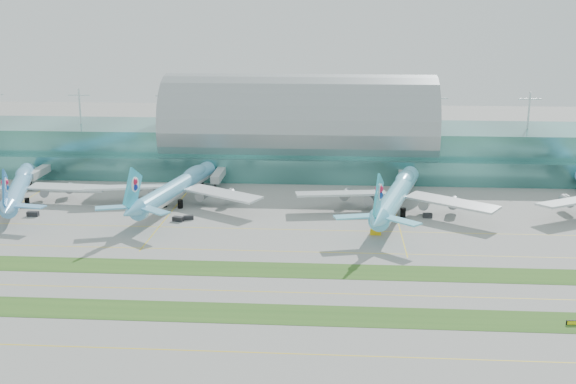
# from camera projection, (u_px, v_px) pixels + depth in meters

# --- Properties ---
(ground) EXTENTS (700.00, 700.00, 0.00)m
(ground) POSITION_uv_depth(u_px,v_px,m) (274.00, 273.00, 201.89)
(ground) COLOR gray
(ground) RESTS_ON ground
(terminal) EXTENTS (340.00, 69.10, 36.00)m
(terminal) POSITION_uv_depth(u_px,v_px,m) (299.00, 139.00, 322.60)
(terminal) COLOR #3D7A75
(terminal) RESTS_ON ground
(grass_strip_near) EXTENTS (420.00, 12.00, 0.08)m
(grass_strip_near) POSITION_uv_depth(u_px,v_px,m) (264.00, 314.00, 174.85)
(grass_strip_near) COLOR #2D591E
(grass_strip_near) RESTS_ON ground
(grass_strip_far) EXTENTS (420.00, 12.00, 0.08)m
(grass_strip_far) POSITION_uv_depth(u_px,v_px,m) (275.00, 270.00, 203.81)
(grass_strip_far) COLOR #2D591E
(grass_strip_far) RESTS_ON ground
(taxiline_a) EXTENTS (420.00, 0.35, 0.01)m
(taxiline_a) POSITION_uv_depth(u_px,v_px,m) (255.00, 352.00, 155.55)
(taxiline_a) COLOR yellow
(taxiline_a) RESTS_ON ground
(taxiline_b) EXTENTS (420.00, 0.35, 0.01)m
(taxiline_b) POSITION_uv_depth(u_px,v_px,m) (270.00, 292.00, 188.37)
(taxiline_b) COLOR yellow
(taxiline_b) RESTS_ON ground
(taxiline_c) EXTENTS (420.00, 0.35, 0.01)m
(taxiline_c) POSITION_uv_depth(u_px,v_px,m) (280.00, 251.00, 219.26)
(taxiline_c) COLOR yellow
(taxiline_c) RESTS_ON ground
(taxiline_d) EXTENTS (420.00, 0.35, 0.01)m
(taxiline_d) POSITION_uv_depth(u_px,v_px,m) (285.00, 229.00, 240.49)
(taxiline_d) COLOR yellow
(taxiline_d) RESTS_ON ground
(airliner_a) EXTENTS (63.16, 73.29, 20.70)m
(airliner_a) POSITION_uv_depth(u_px,v_px,m) (19.00, 187.00, 270.47)
(airliner_a) COLOR #66ACE1
(airliner_a) RESTS_ON ground
(airliner_b) EXTENTS (69.24, 79.54, 22.01)m
(airliner_b) POSITION_uv_depth(u_px,v_px,m) (177.00, 187.00, 268.96)
(airliner_b) COLOR #66BAE2
(airliner_b) RESTS_ON ground
(airliner_c) EXTENTS (70.98, 81.88, 22.80)m
(airliner_c) POSITION_uv_depth(u_px,v_px,m) (397.00, 194.00, 257.91)
(airliner_c) COLOR #71D7F9
(airliner_c) RESTS_ON ground
(gse_b) EXTENTS (4.05, 1.95, 1.70)m
(gse_b) POSITION_uv_depth(u_px,v_px,m) (33.00, 214.00, 255.30)
(gse_b) COLOR black
(gse_b) RESTS_ON ground
(gse_c) EXTENTS (3.78, 2.46, 1.46)m
(gse_c) POSITION_uv_depth(u_px,v_px,m) (188.00, 218.00, 251.32)
(gse_c) COLOR black
(gse_c) RESTS_ON ground
(gse_d) EXTENTS (4.19, 2.92, 1.62)m
(gse_d) POSITION_uv_depth(u_px,v_px,m) (178.00, 219.00, 249.40)
(gse_d) COLOR black
(gse_d) RESTS_ON ground
(gse_e) EXTENTS (3.65, 1.96, 1.71)m
(gse_e) POSITION_uv_depth(u_px,v_px,m) (376.00, 232.00, 234.85)
(gse_e) COLOR yellow
(gse_e) RESTS_ON ground
(gse_f) EXTENTS (3.28, 1.98, 1.62)m
(gse_f) POSITION_uv_depth(u_px,v_px,m) (428.00, 215.00, 253.48)
(gse_f) COLOR black
(gse_f) RESTS_ON ground
(taxiway_sign_east) EXTENTS (2.81, 0.52, 1.18)m
(taxiway_sign_east) POSITION_uv_depth(u_px,v_px,m) (572.00, 323.00, 168.75)
(taxiway_sign_east) COLOR black
(taxiway_sign_east) RESTS_ON ground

